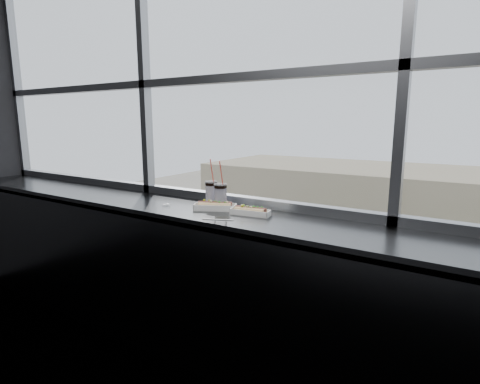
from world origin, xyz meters
The scene contains 22 objects.
wall_back_lower centered at (0.00, 1.50, 0.55)m, with size 6.00×6.00×0.00m, color black.
window_glass centered at (0.00, 1.52, 2.30)m, with size 6.00×6.00×0.00m, color silver.
window_mullions centered at (0.00, 1.50, 2.30)m, with size 6.00×0.08×2.40m, color gray, non-canonical shape.
counter centered at (0.00, 1.23, 1.07)m, with size 6.00×0.55×0.06m, color #4D4F51.
counter_fascia centered at (0.00, 0.97, 0.55)m, with size 6.00×0.04×1.04m, color #4D4F51.
hotdog_tray_left centered at (-0.11, 1.24, 1.13)m, with size 0.30×0.21×0.07m.
hotdog_tray_right centered at (0.17, 1.25, 1.13)m, with size 0.27×0.12×0.06m.
soda_cup_left centered at (-0.21, 1.33, 1.20)m, with size 0.09×0.09×0.34m.
soda_cup_right centered at (-0.09, 1.28, 1.20)m, with size 0.09×0.09×0.34m.
loose_straw centered at (0.06, 1.03, 1.10)m, with size 0.01×0.01×0.19m, color white.
wrapper centered at (-0.49, 1.16, 1.11)m, with size 0.09×0.06×0.02m, color silver.
plaza_ground centered at (0.00, 45.00, -11.00)m, with size 120.00×120.00×0.00m, color gray.
street_asphalt centered at (0.00, 21.50, -10.97)m, with size 80.00×10.00×0.06m, color black.
far_sidewalk centered at (0.00, 29.50, -10.98)m, with size 80.00×6.00×0.04m, color gray.
far_building centered at (0.00, 39.50, -7.00)m, with size 50.00×14.00×8.00m, color tan.
car_near_a centered at (-13.49, 17.50, -9.82)m, with size 6.69×2.79×2.23m, color white.
car_near_b centered at (-7.33, 17.50, -9.98)m, with size 5.77×2.40×1.92m, color black.
car_far_a centered at (-9.64, 25.50, -9.93)m, with size 6.05×2.52×2.02m, color black.
car_near_c centered at (-1.15, 17.50, -9.99)m, with size 5.68×2.37×1.89m, color #AB0027.
pedestrian_b centered at (-2.77, 29.34, -9.95)m, with size 0.90×0.67×2.02m, color #66605B.
tree_left centered at (-9.07, 29.50, -8.04)m, with size 2.79×2.79×4.36m.
tree_center centered at (-0.18, 29.50, -8.11)m, with size 2.73×2.73×4.26m.
Camera 1 is at (1.37, -0.78, 1.70)m, focal length 28.00 mm.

